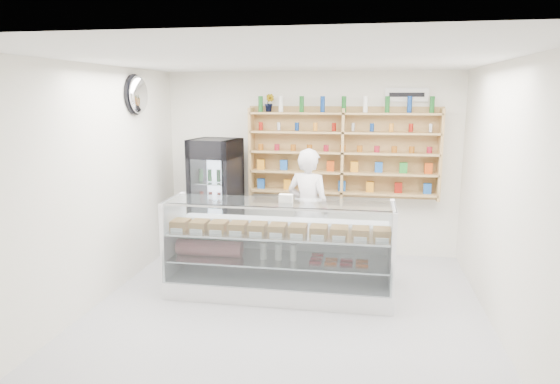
# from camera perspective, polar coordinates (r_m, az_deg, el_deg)

# --- Properties ---
(room) EXTENTS (5.00, 5.00, 5.00)m
(room) POSITION_cam_1_polar(r_m,az_deg,el_deg) (5.31, 0.50, -0.36)
(room) COLOR #A1A0A5
(room) RESTS_ON ground
(display_counter) EXTENTS (2.75, 0.82, 1.20)m
(display_counter) POSITION_cam_1_polar(r_m,az_deg,el_deg) (6.23, -0.09, -8.77)
(display_counter) COLOR white
(display_counter) RESTS_ON floor
(shop_worker) EXTENTS (0.73, 0.60, 1.74)m
(shop_worker) POSITION_cam_1_polar(r_m,az_deg,el_deg) (6.98, 3.24, -2.05)
(shop_worker) COLOR silver
(shop_worker) RESTS_ON floor
(drinks_cooler) EXTENTS (0.74, 0.73, 1.81)m
(drinks_cooler) POSITION_cam_1_polar(r_m,az_deg,el_deg) (7.54, -7.30, -0.81)
(drinks_cooler) COLOR black
(drinks_cooler) RESTS_ON floor
(wall_shelving) EXTENTS (2.84, 0.28, 1.33)m
(wall_shelving) POSITION_cam_1_polar(r_m,az_deg,el_deg) (7.53, 7.18, 4.45)
(wall_shelving) COLOR tan
(wall_shelving) RESTS_ON back_wall
(potted_plant) EXTENTS (0.18, 0.16, 0.27)m
(potted_plant) POSITION_cam_1_polar(r_m,az_deg,el_deg) (7.61, -1.21, 10.15)
(potted_plant) COLOR #1E6626
(potted_plant) RESTS_ON wall_shelving
(security_mirror) EXTENTS (0.15, 0.50, 0.50)m
(security_mirror) POSITION_cam_1_polar(r_m,az_deg,el_deg) (7.01, -15.89, 10.64)
(security_mirror) COLOR silver
(security_mirror) RESTS_ON left_wall
(wall_sign) EXTENTS (0.62, 0.03, 0.20)m
(wall_sign) POSITION_cam_1_polar(r_m,az_deg,el_deg) (7.62, 14.28, 10.73)
(wall_sign) COLOR white
(wall_sign) RESTS_ON back_wall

